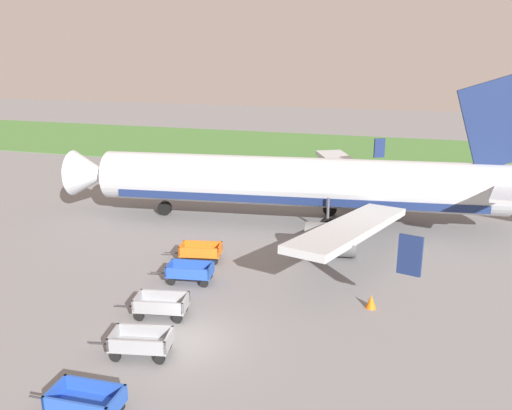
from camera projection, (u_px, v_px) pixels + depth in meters
ground_plane at (185, 341)px, 23.34m from camera, size 220.00×220.00×0.00m
grass_strip at (351, 151)px, 70.09m from camera, size 220.00×28.00×0.06m
airplane at (310, 184)px, 39.19m from camera, size 37.63×30.32×11.34m
baggage_cart_nearest at (85, 402)px, 18.30m from camera, size 3.59×1.56×1.07m
baggage_cart_second_in_row at (141, 342)px, 22.11m from camera, size 3.63×1.90×1.07m
baggage_cart_third_in_row at (161, 305)px, 25.44m from camera, size 3.63×1.87×1.07m
baggage_cart_fourth_in_row at (190, 272)px, 29.34m from camera, size 3.62×1.81×1.07m
baggage_cart_far_end at (201, 252)px, 32.41m from camera, size 3.63×1.90×1.07m
traffic_cone_near_plane at (371, 302)px, 26.37m from camera, size 0.53×0.53×0.69m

